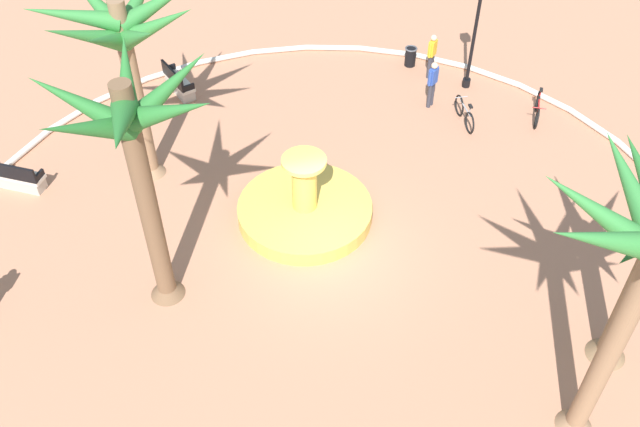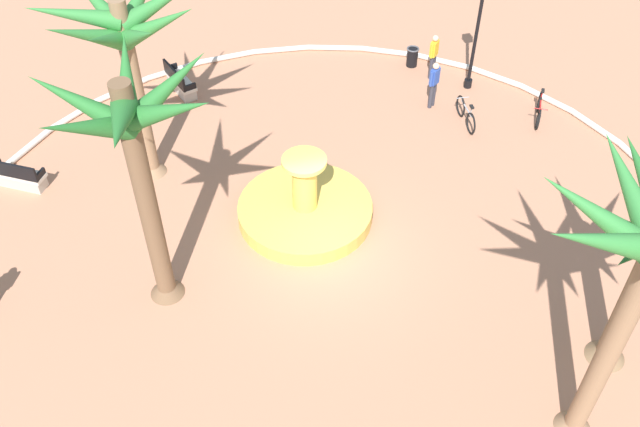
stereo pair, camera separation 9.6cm
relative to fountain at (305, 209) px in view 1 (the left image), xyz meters
The scene contains 13 objects.
ground_plane 1.47m from the fountain, 169.55° to the right, with size 80.00×80.00×0.00m, color tan.
plaza_curb 1.45m from the fountain, 169.55° to the right, with size 21.22×21.22×0.20m, color silver.
fountain is the anchor object (origin of this frame).
palm_tree_by_curb 6.45m from the fountain, 114.75° to the left, with size 4.25×3.99×6.68m.
palm_tree_far_side 6.77m from the fountain, 52.10° to the left, with size 4.44×4.65×5.98m.
bench_east 8.66m from the fountain, 66.43° to the left, with size 1.25×1.63×1.00m.
bench_west 7.75m from the fountain, 20.46° to the left, with size 1.68×0.99×1.00m.
lamppost 9.02m from the fountain, 55.20° to the right, with size 0.32×0.32×4.17m.
trash_bin 8.93m from the fountain, 40.06° to the right, with size 0.46×0.46×0.73m.
bicycle_red_frame 6.91m from the fountain, 64.27° to the right, with size 1.72×0.44×0.94m.
bicycle_by_lamppost 9.07m from the fountain, 73.29° to the right, with size 1.53×0.90×0.94m.
person_cyclist_helmet 6.97m from the fountain, 52.50° to the right, with size 0.37×0.44×1.71m.
person_cyclist_photo 8.59m from the fountain, 46.07° to the right, with size 0.40×0.41×1.68m.
Camera 1 is at (-12.71, 3.62, 14.09)m, focal length 39.39 mm.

